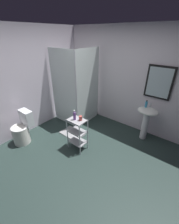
{
  "coord_description": "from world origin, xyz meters",
  "views": [
    {
      "loc": [
        1.47,
        -1.58,
        2.3
      ],
      "look_at": [
        -0.17,
        0.49,
        0.87
      ],
      "focal_mm": 23.41,
      "sensor_mm": 36.0,
      "label": 1
    }
  ],
  "objects": [
    {
      "name": "storage_cart",
      "position": [
        -0.31,
        0.25,
        0.44
      ],
      "size": [
        0.38,
        0.28,
        0.74
      ],
      "color": "silver",
      "rests_on": "ground_plane"
    },
    {
      "name": "pedestal_sink",
      "position": [
        0.7,
        1.52,
        0.58
      ],
      "size": [
        0.46,
        0.37,
        0.81
      ],
      "color": "white",
      "rests_on": "ground_plane"
    },
    {
      "name": "conditioner_bottle_purple",
      "position": [
        -0.35,
        0.23,
        0.83
      ],
      "size": [
        0.06,
        0.06,
        0.21
      ],
      "color": "#7D53A4",
      "rests_on": "storage_cart"
    },
    {
      "name": "sink_faucet",
      "position": [
        0.7,
        1.64,
        0.86
      ],
      "size": [
        0.03,
        0.03,
        0.1
      ],
      "primitive_type": "cylinder",
      "color": "silver",
      "rests_on": "pedestal_sink"
    },
    {
      "name": "toilet",
      "position": [
        -1.48,
        -0.37,
        0.31
      ],
      "size": [
        0.37,
        0.49,
        0.76
      ],
      "color": "white",
      "rests_on": "ground_plane"
    },
    {
      "name": "rinse_cup",
      "position": [
        -0.24,
        0.29,
        0.79
      ],
      "size": [
        0.07,
        0.07,
        0.1
      ],
      "primitive_type": "cylinder",
      "color": "#B24742",
      "rests_on": "storage_cart"
    },
    {
      "name": "hand_soap_bottle",
      "position": [
        0.62,
        1.56,
        0.89
      ],
      "size": [
        0.05,
        0.05,
        0.17
      ],
      "color": "#389ED1",
      "rests_on": "pedestal_sink"
    },
    {
      "name": "shower_stall",
      "position": [
        -1.21,
        1.19,
        0.46
      ],
      "size": [
        0.92,
        0.92,
        2.0
      ],
      "color": "white",
      "rests_on": "ground_plane"
    },
    {
      "name": "bath_mat",
      "position": [
        -0.78,
        0.55,
        0.01
      ],
      "size": [
        0.6,
        0.4,
        0.02
      ],
      "primitive_type": "cube",
      "color": "gray",
      "rests_on": "ground_plane"
    },
    {
      "name": "ground_plane",
      "position": [
        0.0,
        0.0,
        -0.01
      ],
      "size": [
        4.2,
        4.2,
        0.02
      ],
      "primitive_type": "cube",
      "color": "#233330"
    },
    {
      "name": "wall_back",
      "position": [
        0.01,
        1.85,
        1.25
      ],
      "size": [
        4.2,
        0.14,
        2.5
      ],
      "color": "silver",
      "rests_on": "ground_plane"
    },
    {
      "name": "wall_left",
      "position": [
        -1.85,
        0.0,
        1.25
      ],
      "size": [
        0.1,
        4.2,
        2.5
      ],
      "primitive_type": "cube",
      "color": "silver",
      "rests_on": "ground_plane"
    }
  ]
}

